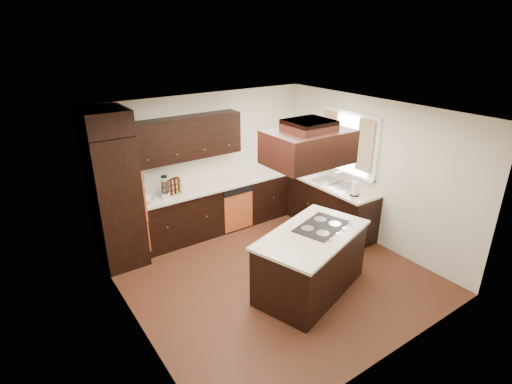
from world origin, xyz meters
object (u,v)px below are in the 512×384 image
Objects in this scene: island at (311,263)px; oven_column at (116,201)px; range_hood at (308,147)px; spice_rack at (172,187)px.

oven_column is at bearing 112.78° from island.
island is 1.72m from range_hood.
range_hood is at bearing 133.29° from island.
spice_rack is (-0.91, 2.34, -1.11)m from range_hood.
range_hood reaches higher than spice_rack.
island is (1.98, -2.32, -0.62)m from oven_column.
island is 5.25× the size of spice_rack.
island is at bearing -49.40° from oven_column.
oven_column is 3.13m from range_hood.
oven_column is 2.02× the size of range_hood.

